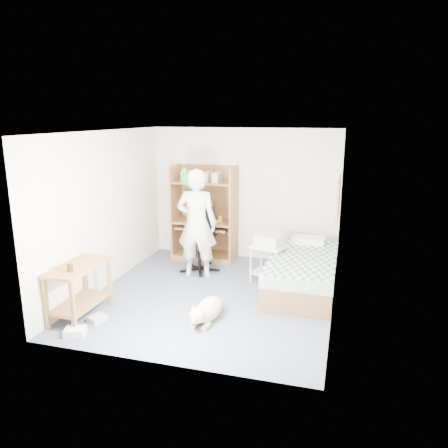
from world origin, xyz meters
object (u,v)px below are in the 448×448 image
Objects in this scene: person at (197,224)px; dog at (207,310)px; computer_hutch at (205,217)px; office_chair at (200,248)px; bed at (303,273)px; printer_cart at (268,258)px; side_desk at (79,283)px.

dog is at bearing 110.04° from person.
office_chair is at bearing -79.31° from computer_hutch.
printer_cart is (-0.59, 0.20, 0.13)m from bed.
computer_hutch is 0.89× the size of bed.
person is (-1.82, 0.12, 0.65)m from bed.
printer_cart is at bearing -33.17° from computer_hutch.
bed is at bearing 58.73° from dog.
computer_hutch is at bearing 150.71° from bed.
dog is (0.69, -1.58, -0.78)m from person.
computer_hutch reaches higher than office_chair.
side_desk is at bearing -162.09° from dog.
printer_cart is (2.26, 2.02, -0.07)m from side_desk.
computer_hutch reaches higher than dog.
bed is 1.08× the size of person.
bed is at bearing -29.29° from computer_hutch.
printer_cart is at bearing -179.58° from person.
printer_cart reaches higher than dog.
side_desk is 2.24m from person.
printer_cart is (1.28, -0.23, 0.02)m from office_chair.
bed is at bearing 32.50° from side_desk.
dog is at bearing -127.58° from bed.
side_desk is at bearing -106.14° from computer_hutch.
computer_hutch is 1.89× the size of dog.
office_chair is 1.18× the size of dog.
dog is at bearing -72.09° from office_chair.
computer_hutch is at bearing 115.02° from dog.
bed is 2.12× the size of dog.
person is at bearing -83.77° from office_chair.
person is at bearing 61.82° from side_desk.
person is at bearing 119.92° from dog.
bed is 1.85m from dog.
computer_hutch is at bearing 97.11° from office_chair.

